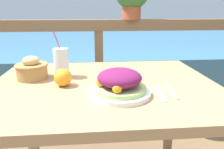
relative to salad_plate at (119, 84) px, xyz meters
The scene contains 9 objects.
patio_table 0.22m from the salad_plate, 110.10° to the left, with size 1.10×0.88×0.76m.
railing_fence 0.98m from the salad_plate, 93.33° to the left, with size 2.80×0.08×1.02m.
sea_backdrop 3.51m from the salad_plate, 90.93° to the left, with size 12.00×4.00×0.55m.
salad_plate is the anchor object (origin of this frame).
drink_glass 0.39m from the salad_plate, 134.92° to the left, with size 0.08×0.08×0.25m.
bread_basket 0.50m from the salad_plate, 148.42° to the left, with size 0.17×0.17×0.12m.
fork 0.18m from the salad_plate, ahead, with size 0.03×0.18×0.00m.
knife 0.24m from the salad_plate, ahead, with size 0.02×0.18×0.00m.
orange_near_basket 0.28m from the salad_plate, 152.20° to the left, with size 0.08×0.08×0.08m.
Camera 1 is at (-0.05, -1.01, 1.11)m, focal length 35.00 mm.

